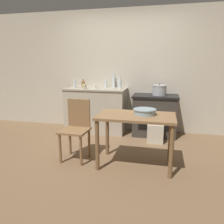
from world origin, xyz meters
TOP-DOWN VIEW (x-y plane):
  - ground_plane at (0.00, 0.00)m, footprint 14.00×14.00m
  - wall_back at (0.00, 1.58)m, footprint 8.00×0.07m
  - counter_cabinet at (-0.52, 1.26)m, footprint 1.28×0.62m
  - stove at (0.72, 1.27)m, footprint 0.89×0.59m
  - work_table at (0.52, -0.18)m, footprint 1.07×0.64m
  - chair at (-0.40, -0.14)m, footprint 0.41×0.41m
  - flour_sack at (0.76, 0.82)m, footprint 0.29×0.21m
  - stock_pot at (0.79, 1.28)m, footprint 0.28×0.28m
  - mixing_bowl_large at (0.63, -0.12)m, footprint 0.32×0.32m
  - bottle_far_left at (-0.35, 1.44)m, footprint 0.06×0.06m
  - bottle_left at (-0.19, 1.49)m, footprint 0.07×0.07m
  - bottle_mid_left at (-1.00, 1.28)m, footprint 0.06×0.06m
  - bottle_center_left at (-0.84, 1.36)m, footprint 0.08×0.08m
  - bottle_center at (-0.03, 1.36)m, footprint 0.08×0.08m
  - cup_center_right at (-0.53, 1.21)m, footprint 0.08×0.08m
  - cup_mid_right at (-0.69, 1.03)m, footprint 0.09×0.09m

SIDE VIEW (x-z plane):
  - ground_plane at x=0.00m, z-range 0.00..0.00m
  - flour_sack at x=0.76m, z-range 0.00..0.35m
  - stove at x=0.72m, z-range 0.00..0.83m
  - counter_cabinet at x=-0.52m, z-range 0.00..0.93m
  - chair at x=-0.40m, z-range 0.04..0.95m
  - work_table at x=0.52m, z-range 0.26..1.01m
  - mixing_bowl_large at x=0.63m, z-range 0.76..0.83m
  - stock_pot at x=0.79m, z-range 0.82..1.04m
  - cup_center_right at x=-0.53m, z-range 0.93..1.01m
  - cup_mid_right at x=-0.69m, z-range 0.93..1.03m
  - bottle_center_left at x=-0.84m, z-range 0.91..1.09m
  - bottle_far_left at x=-0.35m, z-range 0.91..1.10m
  - bottle_mid_left at x=-1.00m, z-range 0.91..1.12m
  - bottle_center at x=-0.03m, z-range 0.90..1.15m
  - bottle_left at x=-0.19m, z-range 0.90..1.20m
  - wall_back at x=0.00m, z-range 0.00..2.55m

